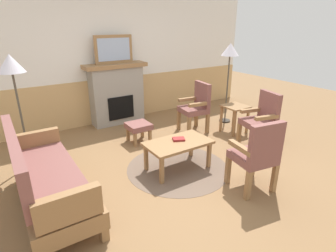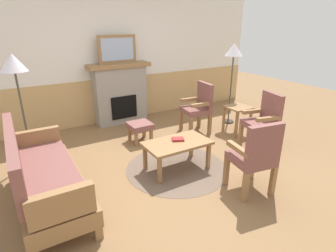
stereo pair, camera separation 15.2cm
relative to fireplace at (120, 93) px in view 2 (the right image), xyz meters
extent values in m
plane|color=olive|center=(0.00, -2.35, -0.65)|extent=(14.00, 14.00, 0.00)
cube|color=white|center=(0.00, 0.25, 0.70)|extent=(7.20, 0.12, 2.70)
cube|color=tan|center=(0.00, 0.18, -0.18)|extent=(7.20, 0.02, 0.95)
cube|color=gray|center=(0.00, 0.00, -0.05)|extent=(1.10, 0.36, 1.20)
cube|color=black|center=(0.00, -0.19, -0.27)|extent=(0.56, 0.02, 0.48)
cube|color=olive|center=(0.00, 0.00, 0.59)|extent=(1.30, 0.44, 0.08)
cube|color=olive|center=(0.00, 0.00, 0.91)|extent=(0.80, 0.03, 0.56)
cube|color=#9EB2D1|center=(0.00, -0.02, 0.91)|extent=(0.68, 0.01, 0.44)
cube|color=olive|center=(-1.53, -3.16, -0.57)|extent=(0.08, 0.08, 0.16)
cube|color=olive|center=(-1.53, -1.48, -0.57)|extent=(0.08, 0.08, 0.16)
cube|color=olive|center=(-2.13, -1.48, -0.57)|extent=(0.08, 0.08, 0.16)
cube|color=olive|center=(-1.83, -2.32, -0.39)|extent=(0.70, 1.80, 0.20)
cube|color=brown|center=(-1.83, -2.32, -0.23)|extent=(0.60, 1.70, 0.12)
cube|color=brown|center=(-2.13, -2.32, 0.08)|extent=(0.10, 1.70, 0.50)
cube|color=olive|center=(-1.83, -3.17, -0.12)|extent=(0.60, 0.10, 0.30)
cube|color=olive|center=(-1.83, -1.47, -0.12)|extent=(0.60, 0.10, 0.30)
cube|color=olive|center=(-0.49, -2.60, -0.45)|extent=(0.05, 0.05, 0.40)
cube|color=olive|center=(0.35, -2.60, -0.45)|extent=(0.05, 0.05, 0.40)
cube|color=olive|center=(-0.49, -2.16, -0.45)|extent=(0.05, 0.05, 0.40)
cube|color=olive|center=(0.35, -2.16, -0.45)|extent=(0.05, 0.05, 0.40)
cube|color=olive|center=(-0.07, -2.38, -0.23)|extent=(0.96, 0.56, 0.04)
cylinder|color=brown|center=(-0.07, -2.38, -0.65)|extent=(1.54, 1.54, 0.01)
cube|color=maroon|center=(-0.03, -2.33, -0.20)|extent=(0.21, 0.19, 0.03)
cube|color=olive|center=(-0.26, -1.33, -0.52)|extent=(0.05, 0.05, 0.26)
cube|color=olive|center=(0.04, -1.33, -0.52)|extent=(0.05, 0.05, 0.26)
cube|color=olive|center=(-0.26, -1.03, -0.52)|extent=(0.05, 0.05, 0.26)
cube|color=olive|center=(0.04, -1.03, -0.52)|extent=(0.05, 0.05, 0.26)
cube|color=brown|center=(-0.11, -1.18, -0.34)|extent=(0.40, 0.40, 0.10)
cube|color=olive|center=(0.81, -1.49, -0.45)|extent=(0.07, 0.07, 0.40)
cube|color=olive|center=(0.86, -1.07, -0.45)|extent=(0.07, 0.07, 0.40)
cube|color=olive|center=(1.23, -1.54, -0.45)|extent=(0.07, 0.07, 0.40)
cube|color=olive|center=(1.28, -1.13, -0.45)|extent=(0.07, 0.07, 0.40)
cube|color=brown|center=(1.05, -1.31, -0.20)|extent=(0.54, 0.54, 0.10)
cube|color=brown|center=(1.24, -1.33, 0.09)|extent=(0.14, 0.49, 0.48)
cube|color=olive|center=(1.02, -1.51, -0.03)|extent=(0.45, 0.12, 0.06)
cube|color=olive|center=(1.07, -1.11, -0.03)|extent=(0.45, 0.12, 0.06)
cube|color=olive|center=(1.26, -2.66, -0.45)|extent=(0.07, 0.07, 0.40)
cube|color=olive|center=(1.36, -2.25, -0.45)|extent=(0.07, 0.07, 0.40)
cube|color=olive|center=(1.67, -2.76, -0.45)|extent=(0.07, 0.07, 0.40)
cube|color=olive|center=(1.76, -2.35, -0.45)|extent=(0.07, 0.07, 0.40)
cube|color=brown|center=(1.51, -2.51, -0.20)|extent=(0.58, 0.58, 0.10)
cube|color=brown|center=(1.71, -2.55, 0.09)|extent=(0.19, 0.49, 0.48)
cube|color=olive|center=(1.46, -2.71, -0.03)|extent=(0.44, 0.17, 0.06)
cube|color=olive|center=(1.56, -2.31, -0.03)|extent=(0.44, 0.17, 0.06)
cube|color=olive|center=(0.28, -3.07, -0.45)|extent=(0.07, 0.07, 0.40)
cube|color=olive|center=(0.69, -3.14, -0.45)|extent=(0.07, 0.07, 0.40)
cube|color=olive|center=(0.21, -3.48, -0.45)|extent=(0.07, 0.07, 0.40)
cube|color=olive|center=(0.62, -3.55, -0.45)|extent=(0.07, 0.07, 0.40)
cube|color=brown|center=(0.45, -3.31, -0.20)|extent=(0.55, 0.55, 0.10)
cube|color=brown|center=(0.41, -3.51, 0.09)|extent=(0.49, 0.16, 0.48)
cube|color=olive|center=(0.25, -3.28, -0.03)|extent=(0.14, 0.45, 0.06)
cube|color=olive|center=(0.65, -3.35, -0.03)|extent=(0.14, 0.45, 0.06)
cube|color=olive|center=(1.53, -1.61, -0.39)|extent=(0.04, 0.04, 0.52)
cube|color=olive|center=(1.89, -1.61, -0.39)|extent=(0.04, 0.04, 0.52)
cube|color=olive|center=(1.53, -1.97, -0.39)|extent=(0.04, 0.04, 0.52)
cube|color=olive|center=(1.89, -1.97, -0.39)|extent=(0.04, 0.04, 0.52)
cube|color=olive|center=(1.71, -1.79, -0.12)|extent=(0.44, 0.44, 0.03)
cylinder|color=#332D28|center=(-1.92, -1.04, -0.64)|extent=(0.24, 0.24, 0.03)
cylinder|color=#4C473D|center=(-1.92, -1.04, 0.08)|extent=(0.03, 0.03, 1.40)
cone|color=silver|center=(-1.92, -1.04, 0.90)|extent=(0.36, 0.36, 0.25)
cylinder|color=#332D28|center=(2.01, -1.24, -0.64)|extent=(0.24, 0.24, 0.03)
cylinder|color=#4C473D|center=(2.01, -1.24, 0.08)|extent=(0.03, 0.03, 1.40)
cone|color=silver|center=(2.01, -1.24, 0.90)|extent=(0.36, 0.36, 0.25)
camera|label=1|loc=(-2.18, -5.34, 1.43)|focal=29.12mm
camera|label=2|loc=(-2.05, -5.42, 1.43)|focal=29.12mm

